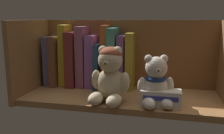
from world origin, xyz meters
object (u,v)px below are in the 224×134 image
book_1 (59,60)px  book_7 (106,56)px  book_0 (52,60)px  book_3 (74,59)px  book_4 (83,56)px  book_5 (93,61)px  book_8 (114,58)px  teddy_bear_smaller (156,84)px  small_product_box (161,98)px  book_2 (66,55)px  teddy_bear_larger (110,76)px  book_10 (130,61)px  book_9 (122,62)px  book_6 (100,65)px

book_1 → book_7: book_7 is taller
book_0 → book_3: 9.55cm
book_3 → book_1: bearing=180.0°
book_4 → book_5: book_4 is taller
book_8 → teddy_bear_smaller: 23.63cm
book_1 → small_product_box: book_1 is taller
book_2 → book_1: bearing=180.0°
teddy_bear_larger → book_8: bearing=97.8°
book_10 → teddy_bear_smaller: size_ratio=1.36×
book_2 → small_product_box: bearing=-24.8°
book_4 → book_10: 18.41cm
book_4 → teddy_bear_smaller: 33.34cm
book_5 → teddy_bear_larger: book_5 is taller
book_5 → book_10: (14.65, 0.00, 0.54)cm
book_3 → book_8: 15.97cm
book_2 → book_8: bearing=0.0°
book_0 → book_7: 22.46cm
book_1 → book_0: bearing=180.0°
book_0 → book_9: (28.61, 0.00, 0.42)cm
book_0 → book_8: (25.45, 0.00, 1.77)cm
book_2 → book_6: (13.98, 0.00, -3.41)cm
book_9 → small_product_box: bearing=-49.3°
book_7 → small_product_box: bearing=-39.3°
book_2 → book_5: book_2 is taller
book_4 → book_7: size_ratio=0.98×
book_4 → book_6: (6.66, 0.00, -3.14)cm
book_3 → book_9: size_ratio=1.06×
book_8 → teddy_bear_smaller: size_ratio=1.48×
book_6 → book_7: 4.17cm
book_5 → book_9: size_ratio=0.99×
book_1 → book_10: size_ratio=0.92×
teddy_bear_smaller → book_1: bearing=157.5°
book_8 → book_9: 3.44cm
book_0 → book_3: size_ratio=0.91×
book_6 → book_0: bearing=180.0°
book_6 → teddy_bear_smaller: (22.02, -16.25, -1.82)cm
book_9 → small_product_box: book_9 is taller
book_8 → teddy_bear_larger: size_ratio=1.28×
book_9 → book_10: book_10 is taller
book_10 → book_4: bearing=180.0°
book_8 → book_9: size_ratio=1.14×
book_3 → book_5: (7.49, 0.00, -0.63)cm
book_5 → book_8: 8.58cm
book_2 → book_10: 25.73cm
book_4 → book_7: 9.09cm
teddy_bear_smaller → small_product_box: (1.62, -1.11, -4.02)cm
book_6 → small_product_box: (23.64, -17.36, -5.83)cm
book_8 → teddy_bear_larger: (2.28, -16.71, -2.94)cm
book_10 → teddy_bear_smaller: (10.30, -16.25, -3.86)cm
book_0 → teddy_bear_larger: book_0 is taller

